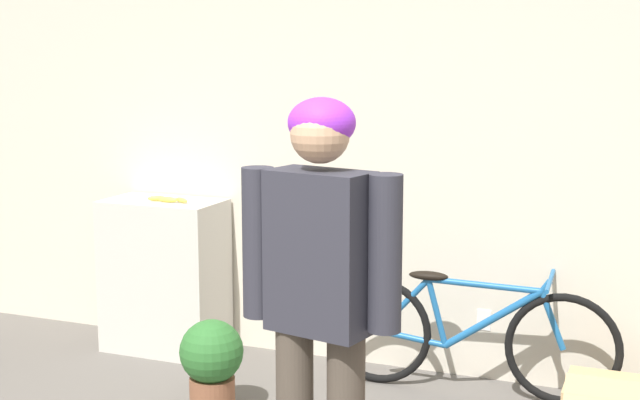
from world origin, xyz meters
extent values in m
cube|color=beige|center=(0.00, 2.67, 1.30)|extent=(8.00, 0.06, 2.60)
cube|color=white|center=(0.55, 2.64, 0.35)|extent=(0.08, 0.01, 0.12)
cube|color=beige|center=(-1.42, 2.41, 0.48)|extent=(0.73, 0.43, 0.96)
cube|color=#2D2D38|center=(0.29, 0.75, 1.13)|extent=(0.42, 0.28, 0.62)
cylinder|color=#2D2D38|center=(0.04, 0.75, 1.14)|extent=(0.13, 0.13, 0.58)
cylinder|color=#2D2D38|center=(0.55, 0.75, 1.14)|extent=(0.13, 0.13, 0.58)
sphere|color=tan|center=(0.29, 0.75, 1.57)|extent=(0.22, 0.22, 0.22)
ellipsoid|color=purple|center=(0.29, 0.77, 1.61)|extent=(0.26, 0.23, 0.19)
torus|color=black|center=(0.01, 2.35, 0.31)|extent=(0.62, 0.08, 0.62)
torus|color=black|center=(1.02, 2.41, 0.31)|extent=(0.62, 0.08, 0.62)
cylinder|color=#1E609E|center=(0.20, 2.36, 0.28)|extent=(0.39, 0.06, 0.08)
cylinder|color=#1E609E|center=(0.15, 2.36, 0.47)|extent=(0.31, 0.05, 0.35)
cylinder|color=#1E609E|center=(0.34, 2.37, 0.45)|extent=(0.14, 0.04, 0.38)
cylinder|color=#1E609E|center=(0.64, 2.39, 0.44)|extent=(0.53, 0.07, 0.39)
cylinder|color=#1E609E|center=(0.59, 2.39, 0.62)|extent=(0.61, 0.07, 0.05)
cylinder|color=#1E609E|center=(0.96, 2.41, 0.46)|extent=(0.16, 0.04, 0.32)
cylinder|color=#1E609E|center=(0.92, 2.40, 0.65)|extent=(0.07, 0.04, 0.08)
cylinder|color=#1E609E|center=(0.94, 2.41, 0.68)|extent=(0.05, 0.46, 0.02)
ellipsoid|color=black|center=(0.29, 2.37, 0.65)|extent=(0.22, 0.09, 0.05)
ellipsoid|color=#EAD64C|center=(-1.35, 2.36, 0.98)|extent=(0.13, 0.03, 0.03)
ellipsoid|color=#EAD64C|center=(-1.44, 2.37, 0.98)|extent=(0.12, 0.08, 0.03)
ellipsoid|color=#EAD64C|center=(-1.26, 2.37, 0.98)|extent=(0.12, 0.08, 0.03)
sphere|color=brown|center=(-1.48, 2.38, 0.98)|extent=(0.02, 0.02, 0.02)
cylinder|color=brown|center=(-0.65, 1.61, 0.10)|extent=(0.24, 0.24, 0.20)
sphere|color=#2D6B2D|center=(-0.65, 1.61, 0.34)|extent=(0.33, 0.33, 0.33)
camera|label=1|loc=(1.50, -2.27, 1.88)|focal=50.00mm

